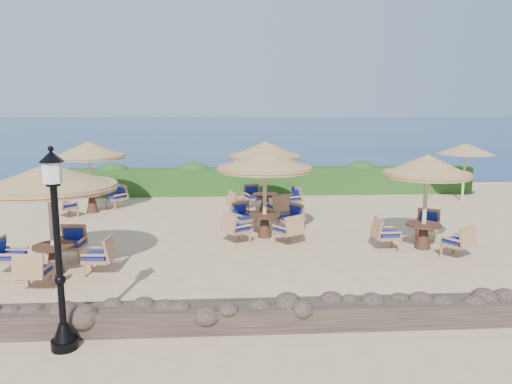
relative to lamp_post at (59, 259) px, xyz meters
name	(u,v)px	position (x,y,z in m)	size (l,w,h in m)	color
ground	(294,236)	(4.80, 6.80, -1.55)	(120.00, 120.00, 0.00)	tan
sea	(237,127)	(4.80, 76.80, -1.55)	(160.00, 160.00, 0.00)	navy
hedge	(272,181)	(4.80, 14.00, -0.95)	(18.00, 0.90, 1.20)	#1C4315
stone_wall	(341,314)	(4.80, 0.60, -1.33)	(15.00, 0.65, 0.44)	#4F3D32
lamp_post	(59,259)	(0.00, 0.00, 0.00)	(0.44, 0.44, 3.31)	black
extra_parasol	(466,149)	(12.60, 12.00, 0.62)	(2.30, 2.30, 2.41)	beige
cafe_set_0	(50,196)	(-1.40, 3.81, 0.35)	(3.16, 3.16, 2.65)	beige
cafe_set_1	(265,177)	(3.89, 6.82, 0.29)	(2.88, 2.88, 2.65)	beige
cafe_set_2	(426,185)	(8.24, 5.33, 0.25)	(2.60, 2.77, 2.65)	beige
cafe_set_3	(90,160)	(-2.27, 10.66, 0.41)	(2.58, 2.58, 2.65)	beige
cafe_set_4	(265,165)	(4.18, 10.23, 0.23)	(2.87, 2.87, 2.65)	beige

